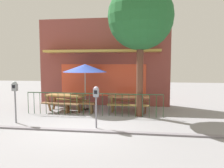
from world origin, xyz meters
name	(u,v)px	position (x,y,z in m)	size (l,w,h in m)	color
ground	(82,127)	(0.00, 0.00, 0.00)	(40.00, 40.00, 0.00)	gray
pub_storefront	(104,62)	(0.00, 4.35, 2.31)	(7.03, 1.29, 4.62)	#552F21
patio_fence_front	(93,100)	(0.00, 1.73, 0.66)	(5.93, 0.04, 0.97)	#29432A
picnic_table_left	(66,98)	(-1.47, 2.48, 0.61)	(1.94, 1.55, 0.79)	olive
picnic_table_right	(129,99)	(1.50, 2.54, 0.61)	(1.81, 1.38, 0.79)	brown
patio_umbrella	(85,68)	(-0.64, 2.88, 2.00)	(2.14, 2.14, 2.20)	black
patio_bench	(80,105)	(-0.69, 2.11, 0.35)	(1.41, 0.36, 0.48)	brown
parking_meter_near	(15,91)	(-2.59, 0.19, 1.20)	(0.18, 0.17, 1.56)	slate
parking_meter_far	(96,96)	(0.54, -0.05, 1.11)	(0.18, 0.17, 1.44)	slate
street_tree	(140,18)	(1.98, 1.91, 4.09)	(2.70, 2.70, 5.47)	brown
curb_edge	(77,131)	(0.00, -0.48, 0.00)	(9.84, 0.20, 0.11)	gray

